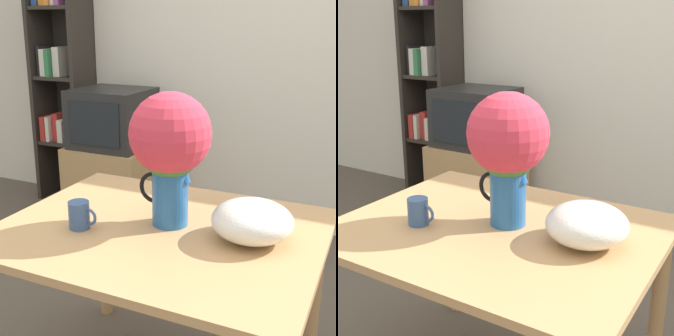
% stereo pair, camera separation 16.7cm
% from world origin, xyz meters
% --- Properties ---
extents(wall_back, '(8.00, 0.05, 2.60)m').
position_xyz_m(wall_back, '(0.00, 1.92, 1.30)').
color(wall_back, silver).
rests_on(wall_back, ground_plane).
extents(table, '(1.15, 0.92, 0.75)m').
position_xyz_m(table, '(0.05, 0.01, 0.64)').
color(table, tan).
rests_on(table, ground_plane).
extents(flower_vase, '(0.29, 0.29, 0.49)m').
position_xyz_m(flower_vase, '(0.06, 0.05, 1.05)').
color(flower_vase, '#235B9E').
rests_on(flower_vase, table).
extents(coffee_mug, '(0.11, 0.08, 0.10)m').
position_xyz_m(coffee_mug, '(-0.21, -0.12, 0.80)').
color(coffee_mug, '#385689').
rests_on(coffee_mug, table).
extents(white_bowl, '(0.28, 0.28, 0.14)m').
position_xyz_m(white_bowl, '(0.37, 0.05, 0.81)').
color(white_bowl, silver).
rests_on(white_bowl, table).
extents(tv_stand, '(0.61, 0.54, 0.59)m').
position_xyz_m(tv_stand, '(-1.07, 1.49, 0.29)').
color(tv_stand, tan).
rests_on(tv_stand, ground_plane).
extents(tv_set, '(0.52, 0.50, 0.42)m').
position_xyz_m(tv_set, '(-1.07, 1.48, 0.80)').
color(tv_set, black).
rests_on(tv_set, tv_stand).
extents(bookshelf, '(0.45, 0.32, 1.80)m').
position_xyz_m(bookshelf, '(-1.71, 1.75, 1.00)').
color(bookshelf, '#2D2823').
rests_on(bookshelf, ground_plane).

